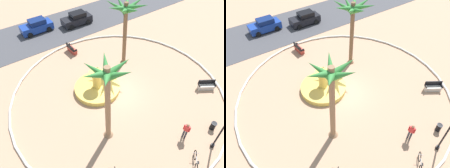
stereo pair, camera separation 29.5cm
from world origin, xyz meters
TOP-DOWN VIEW (x-y plane):
  - ground_plane at (0.00, 0.00)m, footprint 80.00×80.00m
  - plaza_curb at (0.00, 0.00)m, footprint 19.61×19.61m
  - street_asphalt at (0.00, 14.21)m, footprint 48.00×8.00m
  - fountain at (-1.41, 1.46)m, footprint 4.25×4.25m
  - palm_tree_near_fountain at (3.18, 3.28)m, footprint 3.98×3.87m
  - palm_tree_by_curb at (-3.43, -3.21)m, footprint 3.29×2.99m
  - bench_east at (-0.47, 8.23)m, footprint 0.58×1.62m
  - bench_west at (7.03, -4.49)m, footprint 1.62×1.29m
  - lamppost at (2.34, -8.62)m, footprint 0.32×0.32m
  - trash_bin at (3.70, -7.62)m, footprint 0.46×0.46m
  - bicycle_red_frame at (0.16, -8.74)m, footprint 1.31×1.21m
  - person_cyclist_helmet at (1.22, -6.81)m, footprint 0.29×0.51m
  - parked_car_leftmost at (-1.90, 14.85)m, footprint 4.00×1.93m
  - parked_car_second at (3.20, 13.51)m, footprint 4.04×2.00m

SIDE VIEW (x-z plane):
  - ground_plane at x=0.00m, z-range 0.00..0.00m
  - street_asphalt at x=0.00m, z-range 0.00..0.03m
  - plaza_curb at x=0.00m, z-range 0.00..0.20m
  - fountain at x=-1.41m, z-range -0.79..1.42m
  - bench_east at x=-0.47m, z-range -0.15..0.85m
  - bench_west at x=7.03m, z-range -0.15..0.85m
  - bicycle_red_frame at x=0.16m, z-range -0.09..0.86m
  - trash_bin at x=3.70m, z-range 0.02..0.75m
  - parked_car_leftmost at x=-1.90m, z-range -0.05..1.61m
  - parked_car_second at x=3.20m, z-range -0.05..1.61m
  - person_cyclist_helmet at x=1.22m, z-range 0.10..1.80m
  - lamppost at x=2.34m, z-range 0.34..4.31m
  - palm_tree_by_curb at x=-3.43m, z-range 1.80..9.01m
  - palm_tree_near_fountain at x=3.18m, z-range 2.09..9.05m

